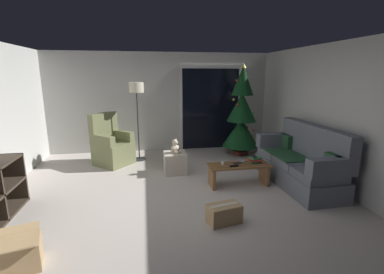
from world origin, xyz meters
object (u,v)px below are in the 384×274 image
at_px(cardboard_box_taped_mid_floor, 224,214).
at_px(teddy_bear_cream, 175,147).
at_px(couch, 301,163).
at_px(armchair, 112,146).
at_px(book_stack, 255,160).
at_px(floor_lamp, 137,95).
at_px(remote_silver, 242,162).
at_px(coffee_table, 239,171).
at_px(christmas_tree, 241,116).
at_px(ottoman, 175,163).
at_px(cell_phone, 254,156).
at_px(remote_black, 234,166).
at_px(remote_white, 222,163).
at_px(remote_graphite, 237,163).
at_px(cardboard_box_open_near_shelf, 15,255).

bearing_deg(cardboard_box_taped_mid_floor, teddy_bear_cream, 101.92).
distance_m(couch, armchair, 3.92).
relative_size(book_stack, floor_lamp, 0.14).
relative_size(remote_silver, book_stack, 0.61).
bearing_deg(remote_silver, coffee_table, 96.96).
height_order(couch, christmas_tree, christmas_tree).
relative_size(ottoman, teddy_bear_cream, 1.54).
bearing_deg(coffee_table, remote_silver, 41.58).
xyz_separation_m(couch, christmas_tree, (-0.43, 1.98, 0.57)).
xyz_separation_m(cell_phone, floor_lamp, (-2.08, 1.77, 1.00)).
xyz_separation_m(remote_black, book_stack, (0.44, 0.14, 0.04)).
xyz_separation_m(remote_white, remote_graphite, (0.26, -0.06, 0.00)).
bearing_deg(remote_black, cardboard_box_taped_mid_floor, 150.79).
bearing_deg(remote_graphite, remote_silver, -70.98).
xyz_separation_m(remote_graphite, floor_lamp, (-1.76, 1.80, 1.10)).
distance_m(couch, coffee_table, 1.14).
bearing_deg(cardboard_box_open_near_shelf, christmas_tree, 43.95).
distance_m(remote_graphite, cardboard_box_taped_mid_floor, 1.39).
bearing_deg(remote_silver, book_stack, -132.75).
relative_size(couch, cardboard_box_taped_mid_floor, 4.04).
bearing_deg(floor_lamp, ottoman, -53.91).
height_order(cell_phone, cardboard_box_open_near_shelf, cell_phone).
xyz_separation_m(remote_white, remote_black, (0.16, -0.19, 0.00)).
relative_size(cell_phone, teddy_bear_cream, 0.50).
bearing_deg(book_stack, couch, -12.69).
bearing_deg(christmas_tree, remote_silver, -108.84).
bearing_deg(cardboard_box_open_near_shelf, cardboard_box_taped_mid_floor, 12.25).
distance_m(remote_silver, christmas_tree, 1.95).
height_order(christmas_tree, cardboard_box_open_near_shelf, christmas_tree).
height_order(remote_graphite, cardboard_box_open_near_shelf, remote_graphite).
bearing_deg(ottoman, armchair, 148.48).
height_order(remote_black, cardboard_box_open_near_shelf, remote_black).
relative_size(remote_graphite, floor_lamp, 0.09).
bearing_deg(remote_graphite, couch, -103.34).
distance_m(book_stack, floor_lamp, 2.95).
relative_size(armchair, floor_lamp, 0.63).
distance_m(remote_black, cardboard_box_taped_mid_floor, 1.23).
bearing_deg(ottoman, cardboard_box_open_near_shelf, -127.42).
bearing_deg(ottoman, remote_graphite, -37.56).
relative_size(armchair, teddy_bear_cream, 3.96).
bearing_deg(armchair, couch, -26.85).
relative_size(remote_graphite, cell_phone, 1.08).
height_order(remote_silver, remote_black, same).
height_order(remote_silver, book_stack, book_stack).
relative_size(christmas_tree, cardboard_box_open_near_shelf, 3.61).
distance_m(floor_lamp, cardboard_box_taped_mid_floor, 3.51).
xyz_separation_m(remote_white, cardboard_box_taped_mid_floor, (-0.34, -1.28, -0.28)).
bearing_deg(remote_black, ottoman, 40.32).
height_order(coffee_table, armchair, armchair).
bearing_deg(floor_lamp, book_stack, -40.31).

